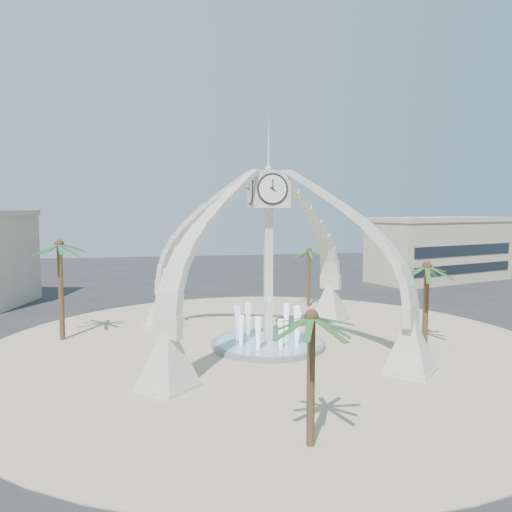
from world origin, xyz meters
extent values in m
plane|color=#282828|center=(0.00, 0.00, 0.00)|extent=(140.00, 140.00, 0.00)
cylinder|color=beige|center=(0.00, 0.00, 0.03)|extent=(40.00, 40.00, 0.06)
cube|color=beige|center=(0.00, 0.00, 4.90)|extent=(0.55, 0.55, 9.80)
cube|color=beige|center=(0.00, 0.00, 11.05)|extent=(2.50, 2.50, 2.50)
cone|color=beige|center=(0.00, 0.00, 14.30)|extent=(0.20, 0.20, 4.00)
cylinder|color=white|center=(0.00, -1.29, 11.05)|extent=(1.84, 0.04, 1.84)
pyramid|color=beige|center=(7.07, 7.07, 1.60)|extent=(3.80, 3.80, 3.20)
pyramid|color=beige|center=(-7.07, 7.07, 1.60)|extent=(3.80, 3.80, 3.20)
pyramid|color=beige|center=(-7.07, -7.07, 1.60)|extent=(3.80, 3.80, 3.20)
pyramid|color=beige|center=(7.07, -7.07, 1.60)|extent=(3.80, 3.80, 3.20)
cylinder|color=gray|center=(0.00, 0.00, 0.20)|extent=(8.00, 8.00, 0.40)
cylinder|color=#8EC6D3|center=(0.00, 0.00, 0.42)|extent=(7.40, 7.40, 0.04)
cone|color=white|center=(0.00, 0.00, 2.02)|extent=(0.60, 0.60, 3.20)
cube|color=#C0AE96|center=(30.00, 28.00, 4.00)|extent=(21.49, 13.79, 8.00)
cube|color=#C0AE96|center=(30.00, 28.00, 8.30)|extent=(21.87, 14.17, 0.60)
cylinder|color=brown|center=(10.61, -2.53, 2.97)|extent=(0.39, 0.39, 5.94)
cylinder|color=brown|center=(-14.62, 4.72, 3.65)|extent=(0.39, 0.39, 7.31)
cylinder|color=brown|center=(7.05, 13.47, 2.88)|extent=(0.33, 0.33, 5.76)
cylinder|color=brown|center=(-1.46, -14.80, 2.78)|extent=(0.34, 0.34, 5.55)
camera|label=1|loc=(-7.37, -33.67, 9.75)|focal=35.00mm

